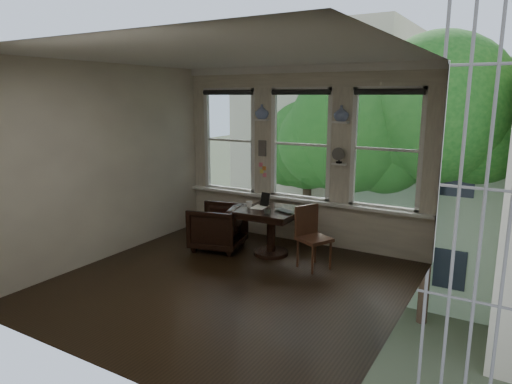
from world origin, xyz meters
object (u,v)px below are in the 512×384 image
Objects in this scene: table at (271,232)px; mug at (249,204)px; laptop at (282,211)px; armchair_left at (218,227)px; side_chair_right at (314,238)px.

mug is (-0.37, -0.06, 0.42)m from table.
laptop is (0.23, -0.09, 0.39)m from table.
table is 0.46m from laptop.
armchair_left is 0.89× the size of side_chair_right.
mug is (0.53, 0.14, 0.43)m from armchair_left.
side_chair_right reaches higher than armchair_left.
armchair_left is at bearing -149.59° from laptop.
armchair_left is 1.21m from laptop.
mug is at bearing 91.08° from armchair_left.
table is at bearing -176.16° from laptop.
armchair_left is 7.70× the size of mug.
side_chair_right is 2.51× the size of laptop.
armchair_left is 2.23× the size of laptop.
table is 0.87m from side_chair_right.
side_chair_right reaches higher than table.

